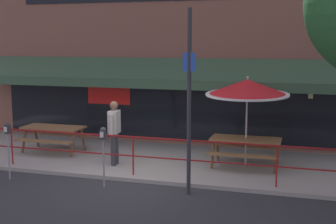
{
  "coord_description": "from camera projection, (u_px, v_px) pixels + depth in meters",
  "views": [
    {
      "loc": [
        4.04,
        -10.15,
        3.37
      ],
      "look_at": [
        0.51,
        1.6,
        1.5
      ],
      "focal_mm": 50.0,
      "sensor_mm": 36.0,
      "label": 1
    }
  ],
  "objects": [
    {
      "name": "picnic_table_left",
      "position": [
        53.0,
        132.0,
        13.83
      ],
      "size": [
        1.8,
        1.42,
        0.76
      ],
      "color": "brown",
      "rests_on": "patio_deck"
    },
    {
      "name": "parking_meter_far",
      "position": [
        103.0,
        139.0,
        10.7
      ],
      "size": [
        0.15,
        0.16,
        1.42
      ],
      "color": "gray",
      "rests_on": "ground"
    },
    {
      "name": "picnic_table_centre",
      "position": [
        246.0,
        144.0,
        12.17
      ],
      "size": [
        1.8,
        1.42,
        0.76
      ],
      "color": "brown",
      "rests_on": "patio_deck"
    },
    {
      "name": "street_sign_pole",
      "position": [
        189.0,
        101.0,
        10.07
      ],
      "size": [
        0.28,
        0.09,
        4.06
      ],
      "color": "#2D2D33",
      "rests_on": "ground"
    },
    {
      "name": "restaurant_building",
      "position": [
        177.0,
        29.0,
        14.71
      ],
      "size": [
        15.0,
        1.6,
        7.55
      ],
      "color": "brown",
      "rests_on": "ground"
    },
    {
      "name": "patio_umbrella_centre",
      "position": [
        247.0,
        88.0,
        12.0
      ],
      "size": [
        2.14,
        2.14,
        2.38
      ],
      "color": "#B7B2A8",
      "rests_on": "patio_deck"
    },
    {
      "name": "pedestrian_walking",
      "position": [
        114.0,
        129.0,
        12.33
      ],
      "size": [
        0.28,
        0.62,
        1.71
      ],
      "color": "#333338",
      "rests_on": "patio_deck"
    },
    {
      "name": "patio_railing",
      "position": [
        133.0,
        147.0,
        11.44
      ],
      "size": [
        13.84,
        0.04,
        0.97
      ],
      "color": "maroon",
      "rests_on": "patio_deck"
    },
    {
      "name": "patio_deck",
      "position": [
        155.0,
        160.0,
        13.16
      ],
      "size": [
        15.0,
        4.0,
        0.1
      ],
      "primitive_type": "cube",
      "color": "#9E998E",
      "rests_on": "ground"
    },
    {
      "name": "parking_meter_near",
      "position": [
        8.0,
        133.0,
        11.33
      ],
      "size": [
        0.15,
        0.16,
        1.42
      ],
      "color": "gray",
      "rests_on": "ground"
    },
    {
      "name": "ground_plane",
      "position": [
        129.0,
        182.0,
        11.27
      ],
      "size": [
        120.0,
        120.0,
        0.0
      ],
      "primitive_type": "plane",
      "color": "#2D2D30"
    }
  ]
}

